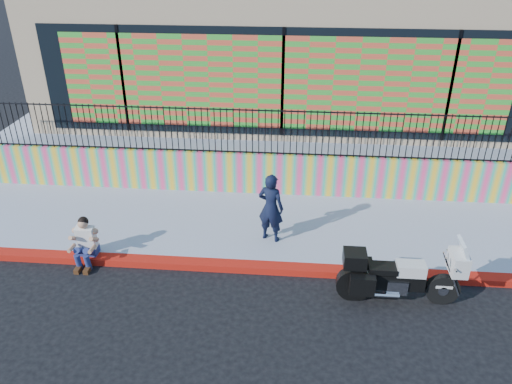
# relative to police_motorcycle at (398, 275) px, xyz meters

# --- Properties ---
(ground) EXTENTS (90.00, 90.00, 0.00)m
(ground) POSITION_rel_police_motorcycle_xyz_m (-2.41, 0.71, -0.60)
(ground) COLOR black
(ground) RESTS_ON ground
(red_curb) EXTENTS (16.00, 0.30, 0.15)m
(red_curb) POSITION_rel_police_motorcycle_xyz_m (-2.41, 0.71, -0.52)
(red_curb) COLOR red
(red_curb) RESTS_ON ground
(sidewalk) EXTENTS (16.00, 3.00, 0.15)m
(sidewalk) POSITION_rel_police_motorcycle_xyz_m (-2.41, 2.36, -0.52)
(sidewalk) COLOR #989DB6
(sidewalk) RESTS_ON ground
(mural_wall) EXTENTS (16.00, 0.20, 1.10)m
(mural_wall) POSITION_rel_police_motorcycle_xyz_m (-2.41, 3.96, 0.10)
(mural_wall) COLOR #FF4381
(mural_wall) RESTS_ON sidewalk
(metal_fence) EXTENTS (15.80, 0.04, 1.20)m
(metal_fence) POSITION_rel_police_motorcycle_xyz_m (-2.41, 3.96, 1.25)
(metal_fence) COLOR black
(metal_fence) RESTS_ON mural_wall
(elevated_platform) EXTENTS (16.00, 10.00, 1.25)m
(elevated_platform) POSITION_rel_police_motorcycle_xyz_m (-2.41, 9.06, 0.03)
(elevated_platform) COLOR #989DB6
(elevated_platform) RESTS_ON ground
(storefront_building) EXTENTS (14.00, 8.06, 4.00)m
(storefront_building) POSITION_rel_police_motorcycle_xyz_m (-2.41, 8.85, 2.65)
(storefront_building) COLOR tan
(storefront_building) RESTS_ON elevated_platform
(police_motorcycle) EXTENTS (2.29, 0.76, 1.43)m
(police_motorcycle) POSITION_rel_police_motorcycle_xyz_m (0.00, 0.00, 0.00)
(police_motorcycle) COLOR black
(police_motorcycle) RESTS_ON ground
(police_officer) EXTENTS (0.68, 0.56, 1.61)m
(police_officer) POSITION_rel_police_motorcycle_xyz_m (-2.50, 1.72, 0.36)
(police_officer) COLOR black
(police_officer) RESTS_ON sidewalk
(seated_man) EXTENTS (0.54, 0.71, 1.06)m
(seated_man) POSITION_rel_police_motorcycle_xyz_m (-6.36, 0.61, -0.15)
(seated_man) COLOR navy
(seated_man) RESTS_ON ground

